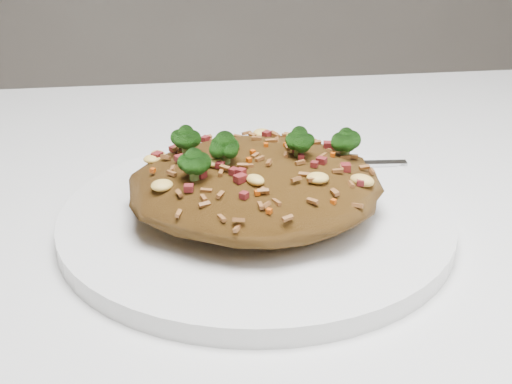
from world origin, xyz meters
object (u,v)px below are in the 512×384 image
Objects in this scene: dining_table at (195,359)px; fork at (318,165)px; plate at (256,219)px; fried_rice at (256,175)px.

dining_table is 7.38× the size of fork.
dining_table is 4.25× the size of plate.
fried_rice is at bearing 31.67° from dining_table.
fried_rice reaches higher than dining_table.
plate is 0.03m from fried_rice.
plate is 1.73× the size of fork.
plate is (0.05, 0.03, 0.10)m from dining_table.
plate is at bearing 31.49° from dining_table.
fork reaches higher than plate.
fried_rice reaches higher than plate.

